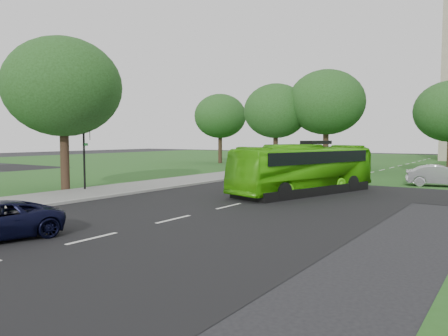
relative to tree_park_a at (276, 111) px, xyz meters
The scene contains 9 objects.
ground 28.39m from the tree_park_a, 69.11° to the right, with size 160.00×160.00×0.00m, color black.
street_surfaces 11.68m from the tree_park_a, 18.41° to the right, with size 120.00×120.00×0.15m.
tree_park_a is the anchor object (origin of this frame).
tree_park_b 5.21m from the tree_park_a, 16.69° to the left, with size 7.69×7.69×10.09m.
tree_park_f 11.49m from the tree_park_a, 154.99° to the left, with size 6.58×6.58×8.78m.
tree_side_near 24.65m from the tree_park_a, 93.59° to the right, with size 6.95×6.95×9.23m.
bus 21.06m from the tree_park_a, 57.99° to the right, with size 2.41×10.32×2.87m, color #47BD0F.
sedan 19.91m from the tree_park_a, 27.87° to the right, with size 1.52×4.36×1.44m, color #B2B1B6.
traffic_light 24.16m from the tree_park_a, 91.12° to the right, with size 0.71×0.20×4.45m.
Camera 1 is at (11.27, -15.11, 3.26)m, focal length 35.00 mm.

